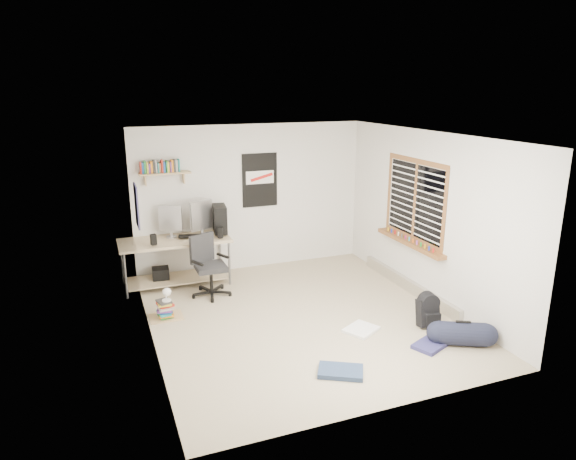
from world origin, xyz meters
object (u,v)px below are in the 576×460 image
object	(u,v)px
office_chair	(211,265)
book_stack	(165,307)
backpack	(428,312)
desk	(176,263)
duffel_bag	(462,334)

from	to	relation	value
office_chair	book_stack	world-z (taller)	office_chair
office_chair	book_stack	size ratio (longest dim) A/B	2.09
backpack	book_stack	world-z (taller)	backpack
backpack	book_stack	bearing A→B (deg)	161.53
desk	duffel_bag	distance (m)	4.45
duffel_bag	book_stack	xyz separation A→B (m)	(-3.32, 2.11, 0.01)
backpack	duffel_bag	distance (m)	0.59
backpack	book_stack	xyz separation A→B (m)	(-3.23, 1.53, -0.05)
desk	office_chair	world-z (taller)	office_chair
backpack	book_stack	distance (m)	3.57
backpack	duffel_bag	bearing A→B (deg)	-73.95
office_chair	desk	bearing A→B (deg)	98.66
office_chair	backpack	size ratio (longest dim) A/B	2.61
desk	backpack	size ratio (longest dim) A/B	4.76
desk	book_stack	world-z (taller)	desk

